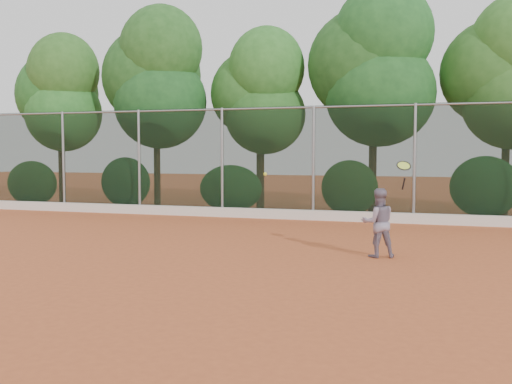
% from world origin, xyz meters
% --- Properties ---
extents(ground, '(80.00, 80.00, 0.00)m').
position_xyz_m(ground, '(0.00, 0.00, 0.00)').
color(ground, '#BC562C').
rests_on(ground, ground).
extents(concrete_curb, '(24.00, 0.20, 0.30)m').
position_xyz_m(concrete_curb, '(0.00, 6.82, 0.15)').
color(concrete_curb, silver).
rests_on(concrete_curb, ground).
extents(tennis_player, '(0.80, 0.71, 1.37)m').
position_xyz_m(tennis_player, '(2.50, 1.11, 0.68)').
color(tennis_player, gray).
rests_on(tennis_player, ground).
extents(chainlink_fence, '(24.09, 0.09, 3.50)m').
position_xyz_m(chainlink_fence, '(-0.00, 7.00, 1.86)').
color(chainlink_fence, black).
rests_on(chainlink_fence, ground).
extents(foliage_backdrop, '(23.70, 3.63, 7.55)m').
position_xyz_m(foliage_backdrop, '(-0.55, 8.98, 4.40)').
color(foliage_backdrop, '#452B1A').
rests_on(foliage_backdrop, ground).
extents(tennis_racket, '(0.33, 0.31, 0.56)m').
position_xyz_m(tennis_racket, '(2.97, 0.97, 1.78)').
color(tennis_racket, black).
rests_on(tennis_racket, ground).
extents(tennis_ball_in_flight, '(0.07, 0.07, 0.07)m').
position_xyz_m(tennis_ball_in_flight, '(0.32, 0.58, 1.64)').
color(tennis_ball_in_flight, yellow).
rests_on(tennis_ball_in_flight, ground).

